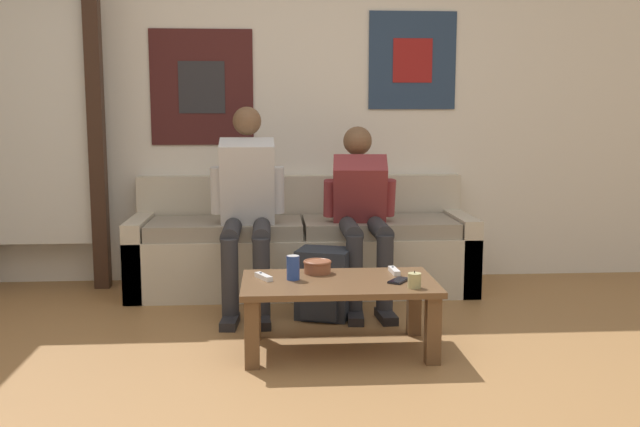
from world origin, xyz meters
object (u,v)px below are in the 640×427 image
(person_seated_teen, at_px, (362,207))
(game_controller_near_right, at_px, (264,277))
(drink_can_blue, at_px, (293,268))
(person_seated_adult, at_px, (247,200))
(coffee_table, at_px, (339,293))
(pillar_candle, at_px, (414,280))
(ceramic_bowl, at_px, (317,266))
(couch, at_px, (302,250))
(backpack, at_px, (324,285))
(game_controller_near_left, at_px, (394,271))
(cell_phone, at_px, (399,281))

(person_seated_teen, height_order, game_controller_near_right, person_seated_teen)
(drink_can_blue, bearing_deg, person_seated_adult, 106.33)
(coffee_table, relative_size, pillar_candle, 11.56)
(person_seated_adult, height_order, person_seated_teen, person_seated_adult)
(ceramic_bowl, distance_m, game_controller_near_right, 0.31)
(game_controller_near_right, bearing_deg, person_seated_teen, 55.06)
(coffee_table, relative_size, person_seated_teen, 0.88)
(couch, height_order, game_controller_near_right, couch)
(backpack, bearing_deg, drink_can_blue, -109.74)
(coffee_table, height_order, backpack, backpack)
(person_seated_teen, height_order, pillar_candle, person_seated_teen)
(ceramic_bowl, bearing_deg, drink_can_blue, -133.71)
(person_seated_teen, bearing_deg, couch, 136.74)
(game_controller_near_right, bearing_deg, game_controller_near_left, 7.37)
(game_controller_near_right, bearing_deg, pillar_candle, -17.65)
(couch, relative_size, pillar_candle, 27.06)
(drink_can_blue, relative_size, game_controller_near_right, 0.86)
(cell_phone, bearing_deg, ceramic_bowl, 151.25)
(person_seated_adult, xyz_separation_m, backpack, (0.45, -0.33, -0.47))
(backpack, distance_m, cell_phone, 0.73)
(drink_can_blue, distance_m, cell_phone, 0.54)
(couch, height_order, backpack, couch)
(pillar_candle, xyz_separation_m, cell_phone, (-0.05, 0.13, -0.03))
(person_seated_adult, relative_size, ceramic_bowl, 8.27)
(couch, height_order, game_controller_near_left, couch)
(cell_phone, bearing_deg, game_controller_near_right, 171.46)
(coffee_table, relative_size, person_seated_adult, 0.79)
(backpack, xyz_separation_m, drink_can_blue, (-0.20, -0.55, 0.23))
(pillar_candle, xyz_separation_m, game_controller_near_right, (-0.73, 0.23, -0.02))
(couch, bearing_deg, pillar_candle, -71.79)
(coffee_table, xyz_separation_m, person_seated_teen, (0.24, 0.94, 0.31))
(couch, xyz_separation_m, cell_phone, (0.43, -1.32, 0.10))
(couch, relative_size, game_controller_near_left, 15.65)
(coffee_table, xyz_separation_m, ceramic_bowl, (-0.10, 0.17, 0.10))
(person_seated_adult, height_order, backpack, person_seated_adult)
(backpack, xyz_separation_m, game_controller_near_right, (-0.35, -0.53, 0.18))
(person_seated_teen, bearing_deg, game_controller_near_right, -124.94)
(couch, bearing_deg, cell_phone, -72.15)
(pillar_candle, bearing_deg, game_controller_near_left, 97.62)
(game_controller_near_left, bearing_deg, coffee_table, -154.51)
(person_seated_teen, relative_size, game_controller_near_right, 7.70)
(person_seated_adult, xyz_separation_m, ceramic_bowl, (0.39, -0.74, -0.26))
(backpack, height_order, game_controller_near_right, backpack)
(game_controller_near_left, bearing_deg, pillar_candle, -82.38)
(person_seated_adult, relative_size, game_controller_near_right, 8.59)
(pillar_candle, xyz_separation_m, drink_can_blue, (-0.58, 0.21, 0.03))
(drink_can_blue, height_order, cell_phone, drink_can_blue)
(coffee_table, bearing_deg, drink_can_blue, 171.39)
(couch, height_order, drink_can_blue, couch)
(person_seated_adult, height_order, cell_phone, person_seated_adult)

